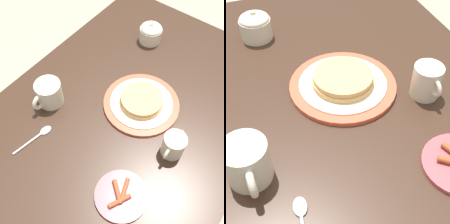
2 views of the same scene
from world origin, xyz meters
The scene contains 8 objects.
ground_plane centered at (0.00, 0.00, 0.00)m, with size 8.00×8.00×0.00m, color gray.
dining_table centered at (0.00, 0.00, 0.60)m, with size 1.24×0.88×0.72m.
pancake_plate centered at (-0.05, 0.02, 0.74)m, with size 0.28×0.28×0.04m.
side_plate_bacon centered at (0.27, 0.17, 0.73)m, with size 0.16×0.16×0.02m.
coffee_mug centered at (0.14, -0.25, 0.77)m, with size 0.13×0.09×0.09m.
creamer_pitcher centered at (0.04, 0.21, 0.77)m, with size 0.11×0.07×0.09m.
sugar_bowl centered at (-0.36, -0.14, 0.77)m, with size 0.10×0.10×0.09m.
spoon centered at (0.27, -0.18, 0.73)m, with size 0.16×0.04×0.01m.
Camera 1 is at (0.49, 0.30, 1.58)m, focal length 45.00 mm.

